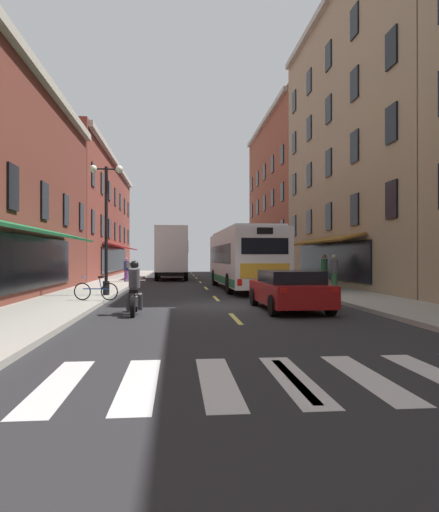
{
  "coord_description": "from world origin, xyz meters",
  "views": [
    {
      "loc": [
        -1.68,
        -16.45,
        1.76
      ],
      "look_at": [
        0.54,
        7.1,
        1.83
      ],
      "focal_mm": 31.99,
      "sensor_mm": 36.0,
      "label": 1
    }
  ],
  "objects_px": {
    "sedan_mid": "(175,268)",
    "bicycle_near": "(96,291)",
    "pedestrian_far": "(324,270)",
    "pedestrian_rear": "(334,272)",
    "sedan_near": "(289,290)",
    "pedestrian_near": "(126,269)",
    "box_truck": "(172,254)",
    "transit_bus": "(243,258)",
    "motorcycle_rider": "(134,291)",
    "street_lamp_twin": "(106,223)",
    "pedestrian_mid": "(288,269)"
  },
  "relations": [
    {
      "from": "transit_bus",
      "to": "motorcycle_rider",
      "type": "height_order",
      "value": "transit_bus"
    },
    {
      "from": "street_lamp_twin",
      "to": "sedan_near",
      "type": "bearing_deg",
      "value": -37.18
    },
    {
      "from": "bicycle_near",
      "to": "pedestrian_far",
      "type": "xyz_separation_m",
      "value": [
        11.15,
        6.94,
        0.57
      ]
    },
    {
      "from": "transit_bus",
      "to": "sedan_near",
      "type": "bearing_deg",
      "value": -89.38
    },
    {
      "from": "motorcycle_rider",
      "to": "street_lamp_twin",
      "type": "height_order",
      "value": "street_lamp_twin"
    },
    {
      "from": "pedestrian_far",
      "to": "pedestrian_rear",
      "type": "height_order",
      "value": "pedestrian_far"
    },
    {
      "from": "sedan_near",
      "to": "bicycle_near",
      "type": "xyz_separation_m",
      "value": [
        -6.76,
        2.68,
        -0.19
      ]
    },
    {
      "from": "pedestrian_far",
      "to": "sedan_mid",
      "type": "bearing_deg",
      "value": 129.26
    },
    {
      "from": "sedan_near",
      "to": "pedestrian_near",
      "type": "xyz_separation_m",
      "value": [
        -7.08,
        16.06,
        0.3
      ]
    },
    {
      "from": "sedan_near",
      "to": "pedestrian_near",
      "type": "bearing_deg",
      "value": 113.79
    },
    {
      "from": "box_truck",
      "to": "sedan_near",
      "type": "relative_size",
      "value": 1.62
    },
    {
      "from": "pedestrian_far",
      "to": "pedestrian_rear",
      "type": "xyz_separation_m",
      "value": [
        -0.56,
        -3.18,
        -0.02
      ]
    },
    {
      "from": "pedestrian_mid",
      "to": "pedestrian_rear",
      "type": "xyz_separation_m",
      "value": [
        0.57,
        -6.74,
        0.04
      ]
    },
    {
      "from": "motorcycle_rider",
      "to": "pedestrian_far",
      "type": "relative_size",
      "value": 1.15
    },
    {
      "from": "box_truck",
      "to": "sedan_mid",
      "type": "distance_m",
      "value": 9.1
    },
    {
      "from": "motorcycle_rider",
      "to": "street_lamp_twin",
      "type": "bearing_deg",
      "value": 106.69
    },
    {
      "from": "box_truck",
      "to": "sedan_mid",
      "type": "xyz_separation_m",
      "value": [
        0.17,
        9.0,
        -1.36
      ]
    },
    {
      "from": "box_truck",
      "to": "street_lamp_twin",
      "type": "xyz_separation_m",
      "value": [
        -2.64,
        -15.97,
        1.17
      ]
    },
    {
      "from": "box_truck",
      "to": "transit_bus",
      "type": "bearing_deg",
      "value": -70.28
    },
    {
      "from": "sedan_near",
      "to": "pedestrian_near",
      "type": "height_order",
      "value": "pedestrian_near"
    },
    {
      "from": "sedan_mid",
      "to": "pedestrian_far",
      "type": "bearing_deg",
      "value": -67.86
    },
    {
      "from": "bicycle_near",
      "to": "pedestrian_far",
      "type": "distance_m",
      "value": 13.15
    },
    {
      "from": "street_lamp_twin",
      "to": "pedestrian_far",
      "type": "bearing_deg",
      "value": 22.02
    },
    {
      "from": "pedestrian_near",
      "to": "sedan_near",
      "type": "bearing_deg",
      "value": -100.53
    },
    {
      "from": "motorcycle_rider",
      "to": "bicycle_near",
      "type": "distance_m",
      "value": 3.76
    },
    {
      "from": "pedestrian_near",
      "to": "pedestrian_mid",
      "type": "distance_m",
      "value": 10.72
    },
    {
      "from": "sedan_mid",
      "to": "motorcycle_rider",
      "type": "distance_m",
      "value": 30.75
    },
    {
      "from": "transit_bus",
      "to": "bicycle_near",
      "type": "xyz_separation_m",
      "value": [
        -6.66,
        -7.22,
        -1.21
      ]
    },
    {
      "from": "bicycle_near",
      "to": "pedestrian_near",
      "type": "relative_size",
      "value": 1.05
    },
    {
      "from": "motorcycle_rider",
      "to": "pedestrian_near",
      "type": "relative_size",
      "value": 1.29
    },
    {
      "from": "sedan_mid",
      "to": "motorcycle_rider",
      "type": "xyz_separation_m",
      "value": [
        -1.09,
        -30.73,
        0.01
      ]
    },
    {
      "from": "transit_bus",
      "to": "bicycle_near",
      "type": "bearing_deg",
      "value": -132.66
    },
    {
      "from": "transit_bus",
      "to": "pedestrian_far",
      "type": "relative_size",
      "value": 6.23
    },
    {
      "from": "transit_bus",
      "to": "pedestrian_rear",
      "type": "relative_size",
      "value": 6.36
    },
    {
      "from": "transit_bus",
      "to": "box_truck",
      "type": "xyz_separation_m",
      "value": [
        -4.01,
        11.19,
        0.35
      ]
    },
    {
      "from": "sedan_near",
      "to": "pedestrian_far",
      "type": "relative_size",
      "value": 2.47
    },
    {
      "from": "transit_bus",
      "to": "pedestrian_mid",
      "type": "relative_size",
      "value": 6.59
    },
    {
      "from": "transit_bus",
      "to": "sedan_mid",
      "type": "height_order",
      "value": "transit_bus"
    },
    {
      "from": "motorcycle_rider",
      "to": "pedestrian_mid",
      "type": "bearing_deg",
      "value": 59.08
    },
    {
      "from": "pedestrian_far",
      "to": "pedestrian_near",
      "type": "bearing_deg",
      "value": 167.84
    },
    {
      "from": "pedestrian_mid",
      "to": "pedestrian_rear",
      "type": "height_order",
      "value": "pedestrian_rear"
    },
    {
      "from": "pedestrian_mid",
      "to": "pedestrian_far",
      "type": "relative_size",
      "value": 0.95
    },
    {
      "from": "pedestrian_near",
      "to": "pedestrian_far",
      "type": "xyz_separation_m",
      "value": [
        11.46,
        -6.43,
        0.09
      ]
    },
    {
      "from": "sedan_near",
      "to": "pedestrian_rear",
      "type": "bearing_deg",
      "value": 59.32
    },
    {
      "from": "motorcycle_rider",
      "to": "sedan_near",
      "type": "bearing_deg",
      "value": 7.26
    },
    {
      "from": "sedan_mid",
      "to": "bicycle_near",
      "type": "xyz_separation_m",
      "value": [
        -2.82,
        -27.41,
        -0.2
      ]
    },
    {
      "from": "bicycle_near",
      "to": "pedestrian_near",
      "type": "distance_m",
      "value": 13.38
    },
    {
      "from": "transit_bus",
      "to": "street_lamp_twin",
      "type": "height_order",
      "value": "street_lamp_twin"
    },
    {
      "from": "box_truck",
      "to": "pedestrian_far",
      "type": "xyz_separation_m",
      "value": [
        8.5,
        -11.47,
        -0.99
      ]
    },
    {
      "from": "sedan_mid",
      "to": "bicycle_near",
      "type": "distance_m",
      "value": 27.55
    }
  ]
}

